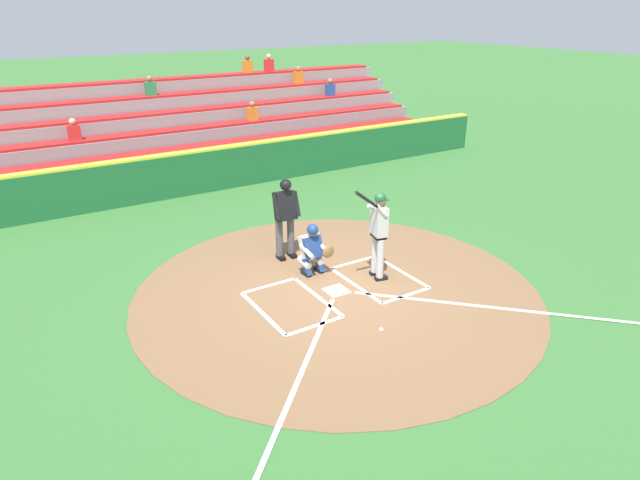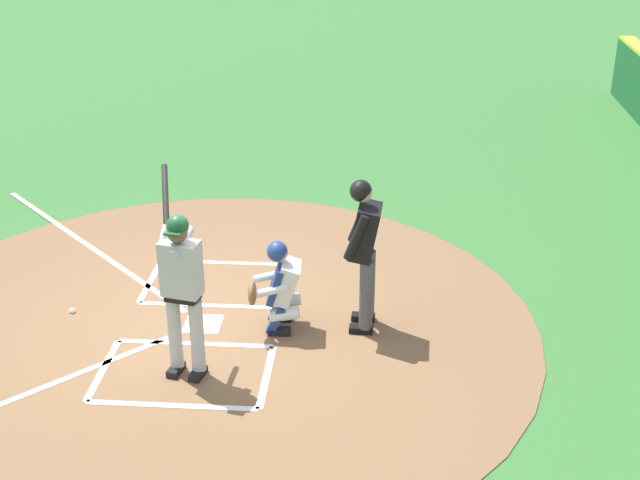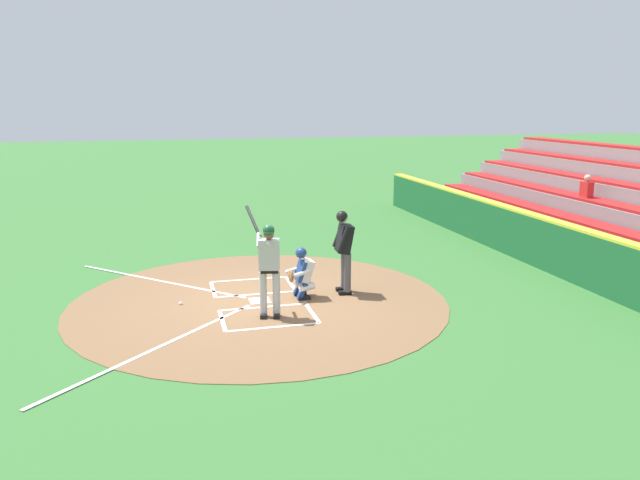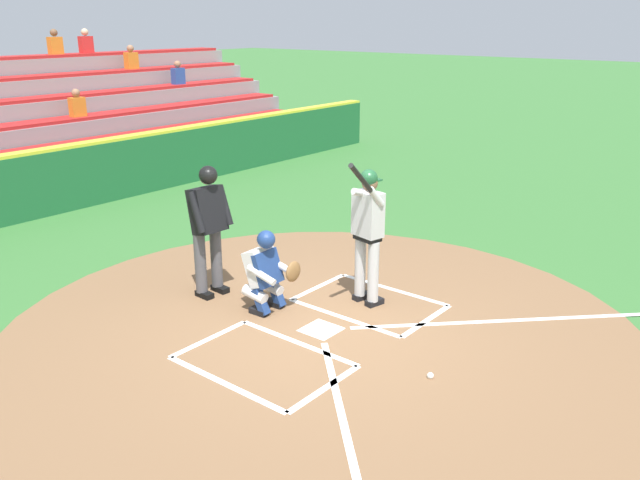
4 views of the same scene
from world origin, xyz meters
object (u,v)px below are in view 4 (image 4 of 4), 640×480
at_px(plate_umpire, 208,222).
at_px(baseball, 430,376).
at_px(catcher, 267,269).
at_px(batter, 368,227).

distance_m(plate_umpire, baseball, 3.71).
bearing_deg(plate_umpire, baseball, 88.87).
height_order(catcher, plate_umpire, plate_umpire).
relative_size(batter, catcher, 1.88).
bearing_deg(baseball, batter, -125.08).
bearing_deg(catcher, plate_umpire, -83.78).
relative_size(catcher, baseball, 15.27).
bearing_deg(plate_umpire, batter, 120.80).
height_order(batter, catcher, batter).
height_order(batter, baseball, batter).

